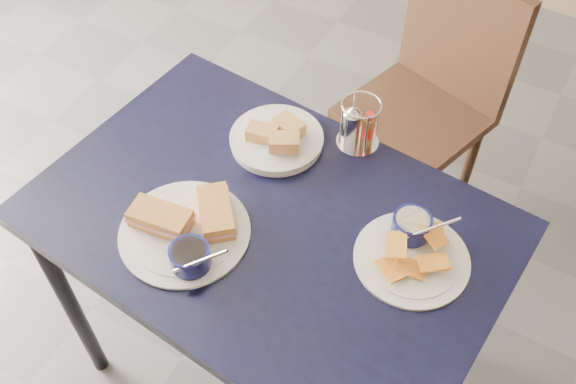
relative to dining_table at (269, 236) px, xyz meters
The scene contains 6 objects.
dining_table is the anchor object (origin of this frame).
chair_far 0.92m from the dining_table, 84.81° to the left, with size 0.52×0.52×0.89m.
sandwich_plate 0.21m from the dining_table, 135.36° to the right, with size 0.32×0.30×0.12m.
plantain_plate 0.35m from the dining_table, 13.37° to the left, with size 0.26×0.26×0.12m.
bread_basket 0.26m from the dining_table, 115.11° to the left, with size 0.24×0.24×0.07m.
condiment_caddy 0.36m from the dining_table, 77.60° to the left, with size 0.11×0.11×0.14m.
Camera 1 is at (0.37, -0.62, 1.94)m, focal length 40.00 mm.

